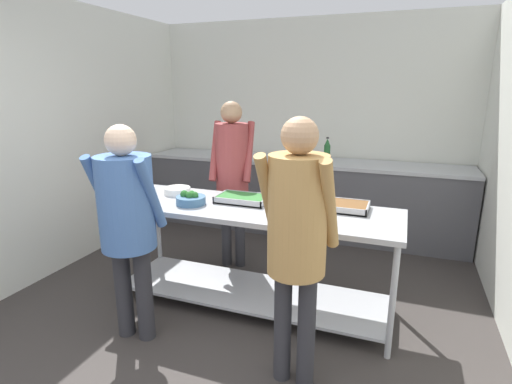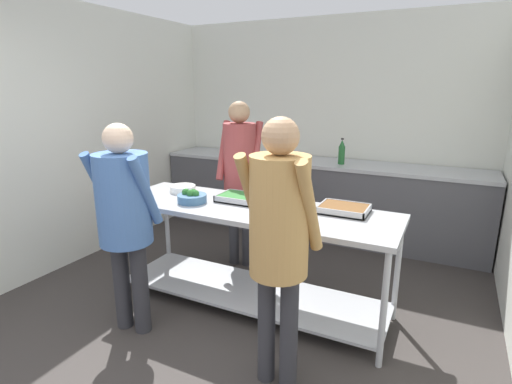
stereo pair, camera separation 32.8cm
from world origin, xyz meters
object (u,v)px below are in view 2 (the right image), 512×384
at_px(broccoli_bowl, 192,197).
at_px(serving_tray_vegetables, 244,198).
at_px(serving_tray_roast, 344,209).
at_px(cook_behind_counter, 240,166).
at_px(guest_serving_left, 124,209).
at_px(plate_stack, 183,189).
at_px(sauce_pan, 281,209).
at_px(guest_serving_right, 279,229).
at_px(water_bottle, 342,152).

relative_size(broccoli_bowl, serving_tray_vegetables, 0.57).
relative_size(serving_tray_roast, cook_behind_counter, 0.22).
bearing_deg(guest_serving_left, cook_behind_counter, 82.23).
bearing_deg(serving_tray_vegetables, cook_behind_counter, 121.54).
distance_m(plate_stack, serving_tray_roast, 1.49).
bearing_deg(cook_behind_counter, serving_tray_vegetables, -58.46).
bearing_deg(sauce_pan, guest_serving_right, -68.24).
distance_m(serving_tray_roast, cook_behind_counter, 1.28).
relative_size(sauce_pan, serving_tray_roast, 0.99).
distance_m(plate_stack, sauce_pan, 1.11).
distance_m(broccoli_bowl, sauce_pan, 0.81).
bearing_deg(serving_tray_vegetables, guest_serving_left, -122.68).
bearing_deg(guest_serving_left, serving_tray_roast, 33.64).
distance_m(cook_behind_counter, water_bottle, 1.37).
xyz_separation_m(broccoli_bowl, serving_tray_roast, (1.21, 0.30, -0.02)).
bearing_deg(water_bottle, guest_serving_left, -109.58).
relative_size(plate_stack, guest_serving_left, 0.15).
bearing_deg(cook_behind_counter, plate_stack, -120.18).
height_order(sauce_pan, guest_serving_right, guest_serving_right).
bearing_deg(broccoli_bowl, guest_serving_left, -104.51).
height_order(cook_behind_counter, water_bottle, cook_behind_counter).
bearing_deg(sauce_pan, serving_tray_roast, 35.89).
bearing_deg(water_bottle, plate_stack, -121.18).
bearing_deg(cook_behind_counter, guest_serving_right, -53.94).
relative_size(cook_behind_counter, water_bottle, 5.54).
distance_m(sauce_pan, cook_behind_counter, 1.10).
relative_size(plate_stack, cook_behind_counter, 0.14).
xyz_separation_m(plate_stack, serving_tray_roast, (1.49, 0.05, -0.00)).
relative_size(serving_tray_vegetables, sauce_pan, 1.18).
bearing_deg(cook_behind_counter, broccoli_bowl, -92.35).
xyz_separation_m(broccoli_bowl, guest_serving_right, (1.08, -0.66, 0.11)).
bearing_deg(serving_tray_vegetables, plate_stack, 177.62).
distance_m(serving_tray_vegetables, water_bottle, 1.77).
xyz_separation_m(guest_serving_left, cook_behind_counter, (0.19, 1.39, 0.09)).
distance_m(sauce_pan, guest_serving_right, 0.73).
bearing_deg(broccoli_bowl, plate_stack, 138.15).
bearing_deg(cook_behind_counter, sauce_pan, -44.57).
xyz_separation_m(plate_stack, cook_behind_counter, (0.31, 0.53, 0.14)).
distance_m(plate_stack, guest_serving_left, 0.87).
relative_size(plate_stack, guest_serving_right, 0.15).
height_order(serving_tray_roast, guest_serving_left, guest_serving_left).
bearing_deg(guest_serving_right, serving_tray_roast, 82.02).
bearing_deg(broccoli_bowl, water_bottle, 68.89).
relative_size(sauce_pan, guest_serving_left, 0.23).
bearing_deg(serving_tray_vegetables, broccoli_bowl, -149.47).
height_order(serving_tray_roast, cook_behind_counter, cook_behind_counter).
distance_m(guest_serving_left, guest_serving_right, 1.24).
relative_size(broccoli_bowl, guest_serving_left, 0.15).
height_order(plate_stack, serving_tray_vegetables, plate_stack).
bearing_deg(serving_tray_roast, cook_behind_counter, 158.02).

